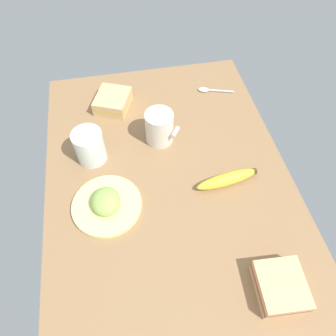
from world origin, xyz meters
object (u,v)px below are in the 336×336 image
at_px(sandwich_main, 280,287).
at_px(glass_of_milk, 90,147).
at_px(sandwich_side, 113,101).
at_px(banana, 227,179).
at_px(coffee_mug_black, 158,127).
at_px(spoon, 210,90).
at_px(plate_of_food, 106,204).

xyz_separation_m(sandwich_main, glass_of_milk, (0.43, 0.36, 0.02)).
xyz_separation_m(sandwich_side, banana, (-0.34, -0.26, -0.01)).
relative_size(coffee_mug_black, spoon, 0.86).
height_order(sandwich_main, sandwich_side, same).
xyz_separation_m(sandwich_main, banana, (0.28, 0.03, -0.01)).
distance_m(plate_of_food, sandwich_main, 0.43).
bearing_deg(glass_of_milk, sandwich_main, -139.66).
relative_size(coffee_mug_black, sandwich_side, 0.73).
bearing_deg(spoon, plate_of_food, 135.41).
height_order(coffee_mug_black, sandwich_side, coffee_mug_black).
bearing_deg(banana, glass_of_milk, 65.98).
height_order(plate_of_food, sandwich_main, plate_of_food).
bearing_deg(coffee_mug_black, sandwich_side, 35.47).
bearing_deg(spoon, coffee_mug_black, 130.80).
xyz_separation_m(banana, spoon, (0.36, -0.05, -0.01)).
relative_size(coffee_mug_black, sandwich_main, 0.87).
relative_size(glass_of_milk, spoon, 0.83).
bearing_deg(coffee_mug_black, spoon, -49.20).
distance_m(sandwich_main, banana, 0.28).
distance_m(plate_of_food, spoon, 0.52).
height_order(glass_of_milk, spoon, glass_of_milk).
bearing_deg(sandwich_main, banana, 5.65).
relative_size(sandwich_side, banana, 0.80).
bearing_deg(spoon, sandwich_main, 177.70).
bearing_deg(plate_of_food, coffee_mug_black, -39.73).
bearing_deg(coffee_mug_black, plate_of_food, 140.27).
xyz_separation_m(coffee_mug_black, banana, (-0.18, -0.15, -0.03)).
bearing_deg(coffee_mug_black, glass_of_milk, 99.62).
relative_size(plate_of_food, sandwich_main, 1.53).
xyz_separation_m(plate_of_food, sandwich_main, (-0.27, -0.34, 0.01)).
height_order(sandwich_side, banana, sandwich_side).
bearing_deg(spoon, sandwich_side, 92.60).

